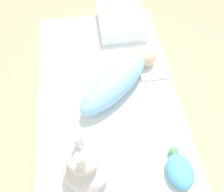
{
  "coord_description": "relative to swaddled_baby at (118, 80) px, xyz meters",
  "views": [
    {
      "loc": [
        -0.56,
        0.07,
        1.26
      ],
      "look_at": [
        0.05,
        -0.02,
        0.23
      ],
      "focal_mm": 35.0,
      "sensor_mm": 36.0,
      "label": 1
    }
  ],
  "objects": [
    {
      "name": "bunny_plush",
      "position": [
        -0.45,
        0.21,
        0.05
      ],
      "size": [
        0.21,
        0.21,
        0.39
      ],
      "color": "white",
      "rests_on": "bed_mattress"
    },
    {
      "name": "bed_mattress",
      "position": [
        -0.13,
        0.07,
        -0.18
      ],
      "size": [
        1.58,
        0.8,
        0.18
      ],
      "color": "white",
      "rests_on": "ground_plane"
    },
    {
      "name": "burp_cloth",
      "position": [
        0.13,
        -0.24,
        -0.08
      ],
      "size": [
        0.2,
        0.18,
        0.02
      ],
      "color": "white",
      "rests_on": "bed_mattress"
    },
    {
      "name": "turtle_plush",
      "position": [
        -0.51,
        -0.21,
        -0.04
      ],
      "size": [
        0.2,
        0.12,
        0.09
      ],
      "color": "#4C99C6",
      "rests_on": "bed_mattress"
    },
    {
      "name": "pillow",
      "position": [
        0.53,
        -0.1,
        -0.04
      ],
      "size": [
        0.37,
        0.31,
        0.1
      ],
      "color": "white",
      "rests_on": "bed_mattress"
    },
    {
      "name": "swaddled_baby",
      "position": [
        0.0,
        0.0,
        0.0
      ],
      "size": [
        0.46,
        0.53,
        0.17
      ],
      "rotation": [
        0.0,
        0.0,
        5.39
      ],
      "color": "#7FB7E5",
      "rests_on": "bed_mattress"
    },
    {
      "name": "ground_plane",
      "position": [
        -0.13,
        0.07,
        -0.27
      ],
      "size": [
        12.0,
        12.0,
        0.0
      ],
      "primitive_type": "plane",
      "color": "#9E8466"
    }
  ]
}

